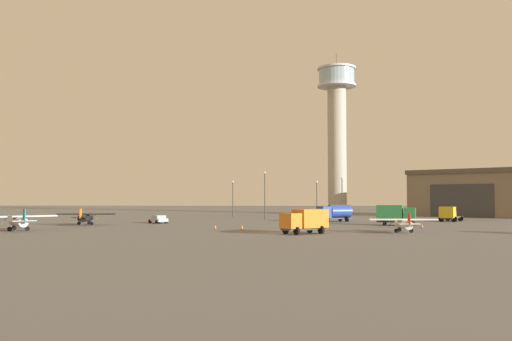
{
  "coord_description": "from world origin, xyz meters",
  "views": [
    {
      "loc": [
        1.1,
        -65.16,
        4.51
      ],
      "look_at": [
        -3.95,
        25.24,
        9.03
      ],
      "focal_mm": 37.02,
      "sensor_mm": 36.0,
      "label": 1
    }
  ],
  "objects_px": {
    "airplane_black": "(86,217)",
    "airplane_white": "(404,223)",
    "truck_fuel_tanker_blue": "(335,212)",
    "traffic_cone_mid_apron": "(242,227)",
    "light_post_east": "(265,191)",
    "car_silver": "(158,219)",
    "light_post_north": "(342,194)",
    "truck_flatbed_yellow": "(449,214)",
    "truck_box_green": "(395,214)",
    "traffic_cone_near_right": "(422,226)",
    "light_post_centre": "(233,195)",
    "airplane_silver": "(18,221)",
    "truck_box_orange": "(305,220)",
    "traffic_cone_near_left": "(215,227)",
    "control_tower": "(337,123)",
    "light_post_west": "(317,196)"
  },
  "relations": [
    {
      "from": "control_tower",
      "to": "truck_flatbed_yellow",
      "type": "height_order",
      "value": "control_tower"
    },
    {
      "from": "truck_fuel_tanker_blue",
      "to": "light_post_centre",
      "type": "relative_size",
      "value": 0.82
    },
    {
      "from": "truck_flatbed_yellow",
      "to": "truck_box_orange",
      "type": "distance_m",
      "value": 43.38
    },
    {
      "from": "airplane_black",
      "to": "car_silver",
      "type": "xyz_separation_m",
      "value": [
        10.19,
        6.41,
        -0.51
      ]
    },
    {
      "from": "truck_box_green",
      "to": "traffic_cone_near_right",
      "type": "bearing_deg",
      "value": -53.7
    },
    {
      "from": "light_post_north",
      "to": "traffic_cone_near_left",
      "type": "xyz_separation_m",
      "value": [
        -21.77,
        -39.99,
        -4.9
      ]
    },
    {
      "from": "light_post_east",
      "to": "truck_fuel_tanker_blue",
      "type": "bearing_deg",
      "value": -35.25
    },
    {
      "from": "light_post_east",
      "to": "light_post_centre",
      "type": "bearing_deg",
      "value": 120.62
    },
    {
      "from": "airplane_silver",
      "to": "control_tower",
      "type": "bearing_deg",
      "value": -72.78
    },
    {
      "from": "truck_flatbed_yellow",
      "to": "traffic_cone_near_left",
      "type": "xyz_separation_m",
      "value": [
        -39.58,
        -25.24,
        -1.01
      ]
    },
    {
      "from": "light_post_north",
      "to": "traffic_cone_mid_apron",
      "type": "height_order",
      "value": "light_post_north"
    },
    {
      "from": "truck_fuel_tanker_blue",
      "to": "traffic_cone_near_left",
      "type": "xyz_separation_m",
      "value": [
        -18.67,
        -23.63,
        -1.41
      ]
    },
    {
      "from": "traffic_cone_near_right",
      "to": "traffic_cone_mid_apron",
      "type": "height_order",
      "value": "traffic_cone_mid_apron"
    },
    {
      "from": "airplane_white",
      "to": "truck_fuel_tanker_blue",
      "type": "distance_m",
      "value": 29.86
    },
    {
      "from": "car_silver",
      "to": "light_post_north",
      "type": "height_order",
      "value": "light_post_north"
    },
    {
      "from": "traffic_cone_near_left",
      "to": "airplane_silver",
      "type": "bearing_deg",
      "value": -169.23
    },
    {
      "from": "airplane_black",
      "to": "truck_fuel_tanker_blue",
      "type": "relative_size",
      "value": 1.37
    },
    {
      "from": "airplane_black",
      "to": "truck_fuel_tanker_blue",
      "type": "distance_m",
      "value": 43.13
    },
    {
      "from": "car_silver",
      "to": "light_post_east",
      "type": "relative_size",
      "value": 0.47
    },
    {
      "from": "light_post_west",
      "to": "airplane_white",
      "type": "bearing_deg",
      "value": -80.1
    },
    {
      "from": "airplane_silver",
      "to": "truck_box_green",
      "type": "xyz_separation_m",
      "value": [
        52.58,
        16.27,
        0.4
      ]
    },
    {
      "from": "control_tower",
      "to": "truck_box_orange",
      "type": "height_order",
      "value": "control_tower"
    },
    {
      "from": "airplane_silver",
      "to": "traffic_cone_mid_apron",
      "type": "relative_size",
      "value": 14.18
    },
    {
      "from": "car_silver",
      "to": "traffic_cone_mid_apron",
      "type": "relative_size",
      "value": 7.38
    },
    {
      "from": "light_post_west",
      "to": "traffic_cone_mid_apron",
      "type": "height_order",
      "value": "light_post_west"
    },
    {
      "from": "control_tower",
      "to": "truck_fuel_tanker_blue",
      "type": "distance_m",
      "value": 50.95
    },
    {
      "from": "truck_box_green",
      "to": "traffic_cone_mid_apron",
      "type": "bearing_deg",
      "value": -136.94
    },
    {
      "from": "truck_fuel_tanker_blue",
      "to": "truck_box_orange",
      "type": "relative_size",
      "value": 1.09
    },
    {
      "from": "airplane_black",
      "to": "truck_flatbed_yellow",
      "type": "distance_m",
      "value": 63.64
    },
    {
      "from": "control_tower",
      "to": "traffic_cone_mid_apron",
      "type": "bearing_deg",
      "value": -106.08
    },
    {
      "from": "airplane_silver",
      "to": "light_post_north",
      "type": "bearing_deg",
      "value": -85.68
    },
    {
      "from": "light_post_west",
      "to": "traffic_cone_near_left",
      "type": "xyz_separation_m",
      "value": [
        -16.45,
        -40.63,
        -4.48
      ]
    },
    {
      "from": "light_post_east",
      "to": "light_post_centre",
      "type": "xyz_separation_m",
      "value": [
        -7.77,
        13.13,
        -0.76
      ]
    },
    {
      "from": "airplane_silver",
      "to": "truck_box_orange",
      "type": "bearing_deg",
      "value": -134.39
    },
    {
      "from": "truck_box_orange",
      "to": "car_silver",
      "type": "height_order",
      "value": "truck_box_orange"
    },
    {
      "from": "airplane_black",
      "to": "traffic_cone_near_right",
      "type": "bearing_deg",
      "value": -102.75
    },
    {
      "from": "airplane_white",
      "to": "truck_fuel_tanker_blue",
      "type": "xyz_separation_m",
      "value": [
        -5.86,
        29.27,
        0.53
      ]
    },
    {
      "from": "airplane_white",
      "to": "truck_flatbed_yellow",
      "type": "distance_m",
      "value": 34.35
    },
    {
      "from": "light_post_centre",
      "to": "traffic_cone_near_right",
      "type": "relative_size",
      "value": 13.95
    },
    {
      "from": "airplane_black",
      "to": "airplane_white",
      "type": "height_order",
      "value": "airplane_black"
    },
    {
      "from": "truck_box_orange",
      "to": "car_silver",
      "type": "xyz_separation_m",
      "value": [
        -24.05,
        24.41,
        -0.93
      ]
    },
    {
      "from": "airplane_white",
      "to": "truck_fuel_tanker_blue",
      "type": "relative_size",
      "value": 1.29
    },
    {
      "from": "truck_box_orange",
      "to": "car_silver",
      "type": "distance_m",
      "value": 34.29
    },
    {
      "from": "truck_flatbed_yellow",
      "to": "light_post_centre",
      "type": "xyz_separation_m",
      "value": [
        -41.76,
        20.78,
        3.58
      ]
    },
    {
      "from": "airplane_black",
      "to": "airplane_white",
      "type": "distance_m",
      "value": 49.11
    },
    {
      "from": "airplane_silver",
      "to": "light_post_centre",
      "type": "xyz_separation_m",
      "value": [
        23.4,
        50.88,
        3.52
      ]
    },
    {
      "from": "traffic_cone_mid_apron",
      "to": "truck_flatbed_yellow",
      "type": "bearing_deg",
      "value": 35.16
    },
    {
      "from": "truck_box_orange",
      "to": "traffic_cone_near_left",
      "type": "relative_size",
      "value": 9.93
    },
    {
      "from": "airplane_black",
      "to": "light_post_centre",
      "type": "relative_size",
      "value": 1.12
    },
    {
      "from": "truck_fuel_tanker_blue",
      "to": "traffic_cone_mid_apron",
      "type": "distance_m",
      "value": 28.03
    }
  ]
}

